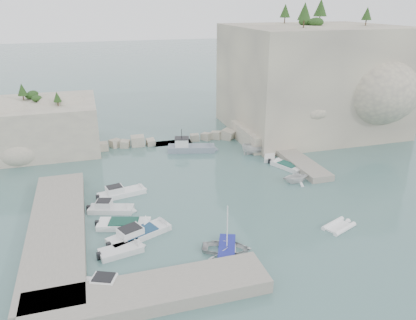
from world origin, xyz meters
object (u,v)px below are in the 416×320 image
object	(u,v)px
motorboat_e	(121,253)
tender_east_c	(270,158)
motorboat_a	(122,195)
motorboat_d	(139,237)
inflatable_dinghy	(338,228)
tender_east_a	(295,182)
motorboat_c	(124,227)
tender_east_b	(287,168)
rowboat	(227,251)
tender_east_d	(258,153)
motorboat_f	(115,292)
work_boat	(191,151)
motorboat_b	(111,212)

from	to	relation	value
motorboat_e	tender_east_c	xyz separation A→B (m)	(22.25, 17.46, 0.00)
motorboat_e	tender_east_c	bearing A→B (deg)	26.74
motorboat_a	motorboat_d	world-z (taller)	same
inflatable_dinghy	tender_east_a	xyz separation A→B (m)	(1.09, 10.80, 0.00)
motorboat_a	motorboat_c	distance (m)	7.06
motorboat_d	tender_east_b	bearing A→B (deg)	4.36
tender_east_a	tender_east_c	world-z (taller)	tender_east_a
rowboat	inflatable_dinghy	xyz separation A→B (m)	(11.75, 0.61, 0.00)
motorboat_d	tender_east_d	bearing A→B (deg)	18.07
tender_east_b	tender_east_c	distance (m)	4.13
inflatable_dinghy	tender_east_b	distance (m)	15.32
motorboat_f	tender_east_a	size ratio (longest dim) A/B	1.62
motorboat_c	inflatable_dinghy	distance (m)	20.97
rowboat	tender_east_b	xyz separation A→B (m)	(13.93, 15.77, 0.00)
tender_east_a	motorboat_d	bearing A→B (deg)	108.04
inflatable_dinghy	motorboat_d	bearing A→B (deg)	145.46
tender_east_a	rowboat	bearing A→B (deg)	130.82
motorboat_f	tender_east_d	size ratio (longest dim) A/B	1.09
motorboat_e	rowboat	distance (m)	9.29
work_boat	motorboat_b	bearing A→B (deg)	-114.85
motorboat_d	motorboat_f	size ratio (longest dim) A/B	1.19
work_boat	tender_east_b	bearing A→B (deg)	-28.85
rowboat	tender_east_c	world-z (taller)	rowboat
motorboat_a	motorboat_d	distance (m)	9.31
motorboat_c	rowboat	distance (m)	10.74
motorboat_e	rowboat	size ratio (longest dim) A/B	0.94
inflatable_dinghy	work_boat	distance (m)	26.48
motorboat_f	tender_east_c	bearing A→B (deg)	67.94
motorboat_a	inflatable_dinghy	bearing A→B (deg)	-46.17
motorboat_f	tender_east_b	bearing A→B (deg)	61.48
tender_east_a	tender_east_b	bearing A→B (deg)	-14.96
tender_east_d	tender_east_a	bearing A→B (deg)	-178.31
motorboat_d	tender_east_b	world-z (taller)	motorboat_d
motorboat_c	tender_east_c	bearing A→B (deg)	47.43
motorboat_a	rowboat	world-z (taller)	motorboat_a
tender_east_b	tender_east_d	size ratio (longest dim) A/B	0.97
motorboat_d	motorboat_e	bearing A→B (deg)	-154.05
motorboat_c	motorboat_e	size ratio (longest dim) A/B	1.36
motorboat_d	rowboat	distance (m)	8.45
motorboat_a	rowboat	xyz separation A→B (m)	(7.80, -13.89, 0.00)
tender_east_a	tender_east_c	size ratio (longest dim) A/B	0.78
tender_east_a	tender_east_b	xyz separation A→B (m)	(1.10, 4.36, 0.00)
tender_east_b	motorboat_c	bearing A→B (deg)	88.47
tender_east_c	work_boat	bearing A→B (deg)	84.98
tender_east_c	tender_east_d	xyz separation A→B (m)	(-0.84, 2.14, 0.00)
rowboat	work_boat	xyz separation A→B (m)	(3.40, 25.73, 0.00)
rowboat	tender_east_a	distance (m)	17.17
motorboat_a	motorboat_b	size ratio (longest dim) A/B	1.15
rowboat	work_boat	distance (m)	25.96
motorboat_c	motorboat_a	bearing A→B (deg)	102.52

